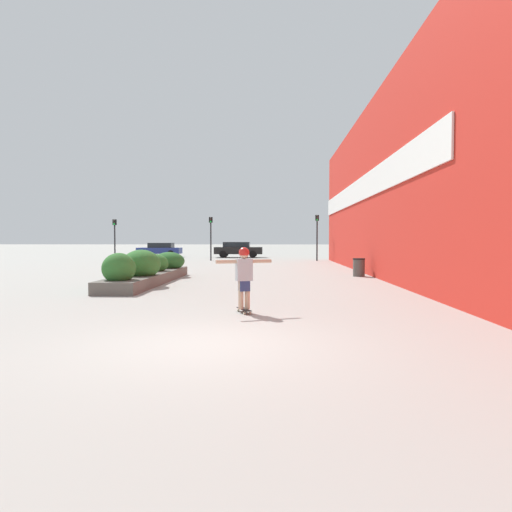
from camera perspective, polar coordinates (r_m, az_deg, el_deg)
ground_plane at (r=7.63m, az=-6.38°, el=-10.93°), size 300.00×300.00×0.00m
building_wall_right at (r=20.73m, az=15.92°, el=8.73°), size 0.67×36.85×8.29m
planter_box at (r=18.41m, az=-13.22°, el=-1.69°), size 1.49×8.48×1.35m
skateboard at (r=10.73m, az=-1.50°, el=-6.76°), size 0.41×0.69×0.09m
skateboarder at (r=10.63m, az=-1.50°, el=-1.97°), size 1.28×0.58×1.44m
trash_bin at (r=21.71m, az=12.74°, el=-1.39°), size 0.57×0.57×0.84m
car_leftmost at (r=43.41m, az=-2.25°, el=0.85°), size 4.51×1.92×1.47m
car_center_left at (r=45.63m, az=-11.92°, el=0.82°), size 4.18×1.87×1.39m
traffic_light_left at (r=37.14m, az=-5.67°, el=3.13°), size 0.28×0.30×3.53m
traffic_light_right at (r=36.84m, az=7.64°, el=3.26°), size 0.28×0.30×3.67m
traffic_light_far_left at (r=38.30m, az=-17.26°, el=2.83°), size 0.28×0.30×3.33m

